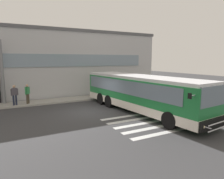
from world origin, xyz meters
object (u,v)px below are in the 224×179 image
entry_support_column (2,72)px  bus_main_foreground (140,94)px  passenger_near_column (14,94)px  passenger_by_doorway (27,93)px

entry_support_column → bus_main_foreground: bearing=-38.2°
entry_support_column → passenger_near_column: bearing=-55.9°
bus_main_foreground → passenger_by_doorway: size_ratio=7.14×
bus_main_foreground → passenger_near_column: 10.24m
bus_main_foreground → passenger_near_column: (-8.31, 5.98, -0.22)m
bus_main_foreground → passenger_near_column: bearing=144.3°
passenger_near_column → bus_main_foreground: bearing=-35.7°
entry_support_column → passenger_near_column: (0.79, -1.17, -1.72)m
bus_main_foreground → passenger_by_doorway: bearing=140.2°
entry_support_column → passenger_near_column: entry_support_column is taller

